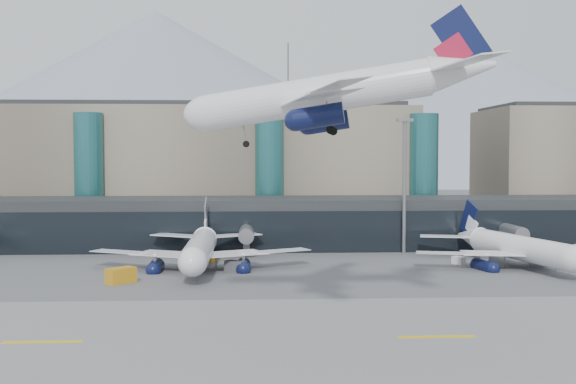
{
  "coord_description": "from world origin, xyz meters",
  "views": [
    {
      "loc": [
        0.98,
        -87.5,
        18.84
      ],
      "look_at": [
        7.04,
        32.0,
        12.57
      ],
      "focal_mm": 45.0,
      "sensor_mm": 36.0,
      "label": 1
    }
  ],
  "objects_px": {
    "veh_g": "(459,260)",
    "veh_h": "(121,276)",
    "jet_parked_right": "(508,239)",
    "veh_d": "(481,251)",
    "hero_jet": "(348,82)",
    "veh_b": "(210,258)",
    "lightmast_mid": "(404,178)",
    "veh_c": "(235,266)",
    "jet_parked_mid": "(201,239)"
  },
  "relations": [
    {
      "from": "veh_b",
      "to": "veh_d",
      "type": "height_order",
      "value": "veh_d"
    },
    {
      "from": "lightmast_mid",
      "to": "veh_d",
      "type": "relative_size",
      "value": 8.52
    },
    {
      "from": "jet_parked_mid",
      "to": "veh_g",
      "type": "relative_size",
      "value": 17.3
    },
    {
      "from": "hero_jet",
      "to": "veh_g",
      "type": "distance_m",
      "value": 58.97
    },
    {
      "from": "veh_h",
      "to": "veh_c",
      "type": "bearing_deg",
      "value": -14.07
    },
    {
      "from": "jet_parked_right",
      "to": "veh_c",
      "type": "relative_size",
      "value": 11.33
    },
    {
      "from": "veh_b",
      "to": "veh_c",
      "type": "relative_size",
      "value": 0.8
    },
    {
      "from": "veh_c",
      "to": "lightmast_mid",
      "type": "bearing_deg",
      "value": 65.74
    },
    {
      "from": "veh_g",
      "to": "veh_d",
      "type": "bearing_deg",
      "value": 114.56
    },
    {
      "from": "veh_b",
      "to": "veh_c",
      "type": "distance_m",
      "value": 12.03
    },
    {
      "from": "hero_jet",
      "to": "veh_h",
      "type": "height_order",
      "value": "hero_jet"
    },
    {
      "from": "lightmast_mid",
      "to": "veh_c",
      "type": "distance_m",
      "value": 40.11
    },
    {
      "from": "jet_parked_right",
      "to": "veh_b",
      "type": "xyz_separation_m",
      "value": [
        -50.94,
        6.07,
        -3.69
      ]
    },
    {
      "from": "veh_b",
      "to": "veh_d",
      "type": "distance_m",
      "value": 50.21
    },
    {
      "from": "jet_parked_right",
      "to": "veh_b",
      "type": "relative_size",
      "value": 14.16
    },
    {
      "from": "lightmast_mid",
      "to": "veh_h",
      "type": "xyz_separation_m",
      "value": [
        -48.11,
        -30.0,
        -13.27
      ]
    },
    {
      "from": "lightmast_mid",
      "to": "jet_parked_mid",
      "type": "bearing_deg",
      "value": -157.59
    },
    {
      "from": "jet_parked_right",
      "to": "veh_d",
      "type": "xyz_separation_m",
      "value": [
        -1.03,
        11.52,
        -3.58
      ]
    },
    {
      "from": "jet_parked_right",
      "to": "veh_g",
      "type": "bearing_deg",
      "value": 66.29
    },
    {
      "from": "jet_parked_mid",
      "to": "veh_h",
      "type": "bearing_deg",
      "value": 143.89
    },
    {
      "from": "lightmast_mid",
      "to": "veh_d",
      "type": "height_order",
      "value": "lightmast_mid"
    },
    {
      "from": "veh_c",
      "to": "veh_g",
      "type": "height_order",
      "value": "veh_c"
    },
    {
      "from": "jet_parked_right",
      "to": "veh_h",
      "type": "relative_size",
      "value": 8.8
    },
    {
      "from": "veh_c",
      "to": "veh_d",
      "type": "relative_size",
      "value": 1.07
    },
    {
      "from": "hero_jet",
      "to": "jet_parked_mid",
      "type": "distance_m",
      "value": 53.56
    },
    {
      "from": "lightmast_mid",
      "to": "veh_g",
      "type": "relative_size",
      "value": 11.56
    },
    {
      "from": "jet_parked_right",
      "to": "veh_c",
      "type": "distance_m",
      "value": 46.69
    },
    {
      "from": "veh_g",
      "to": "veh_h",
      "type": "bearing_deg",
      "value": -104.33
    },
    {
      "from": "veh_g",
      "to": "veh_h",
      "type": "distance_m",
      "value": 56.83
    },
    {
      "from": "lightmast_mid",
      "to": "veh_h",
      "type": "height_order",
      "value": "lightmast_mid"
    },
    {
      "from": "jet_parked_mid",
      "to": "veh_c",
      "type": "bearing_deg",
      "value": -131.48
    },
    {
      "from": "lightmast_mid",
      "to": "jet_parked_right",
      "type": "height_order",
      "value": "lightmast_mid"
    },
    {
      "from": "jet_parked_mid",
      "to": "veh_c",
      "type": "height_order",
      "value": "jet_parked_mid"
    },
    {
      "from": "lightmast_mid",
      "to": "jet_parked_right",
      "type": "bearing_deg",
      "value": -46.77
    },
    {
      "from": "lightmast_mid",
      "to": "hero_jet",
      "type": "bearing_deg",
      "value": -107.33
    },
    {
      "from": "veh_d",
      "to": "veh_h",
      "type": "relative_size",
      "value": 0.72
    },
    {
      "from": "hero_jet",
      "to": "veh_h",
      "type": "relative_size",
      "value": 8.21
    },
    {
      "from": "jet_parked_right",
      "to": "veh_g",
      "type": "height_order",
      "value": "jet_parked_right"
    },
    {
      "from": "veh_b",
      "to": "veh_g",
      "type": "distance_m",
      "value": 43.05
    },
    {
      "from": "lightmast_mid",
      "to": "jet_parked_right",
      "type": "xyz_separation_m",
      "value": [
        14.63,
        -15.57,
        -9.98
      ]
    },
    {
      "from": "hero_jet",
      "to": "veh_d",
      "type": "distance_m",
      "value": 70.23
    },
    {
      "from": "veh_b",
      "to": "veh_d",
      "type": "bearing_deg",
      "value": -63.5
    },
    {
      "from": "lightmast_mid",
      "to": "veh_g",
      "type": "height_order",
      "value": "lightmast_mid"
    },
    {
      "from": "jet_parked_right",
      "to": "veh_g",
      "type": "xyz_separation_m",
      "value": [
        -8.16,
        1.34,
        -3.79
      ]
    },
    {
      "from": "veh_b",
      "to": "veh_d",
      "type": "xyz_separation_m",
      "value": [
        49.91,
        5.46,
        0.11
      ]
    },
    {
      "from": "jet_parked_mid",
      "to": "veh_b",
      "type": "xyz_separation_m",
      "value": [
        1.15,
        5.95,
        -3.92
      ]
    },
    {
      "from": "lightmast_mid",
      "to": "jet_parked_mid",
      "type": "xyz_separation_m",
      "value": [
        -37.45,
        -15.45,
        -9.76
      ]
    },
    {
      "from": "jet_parked_right",
      "to": "jet_parked_mid",
      "type": "bearing_deg",
      "value": 75.51
    },
    {
      "from": "veh_b",
      "to": "veh_c",
      "type": "height_order",
      "value": "veh_c"
    },
    {
      "from": "lightmast_mid",
      "to": "veh_b",
      "type": "bearing_deg",
      "value": -165.34
    }
  ]
}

